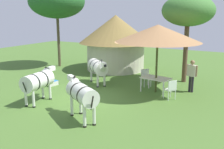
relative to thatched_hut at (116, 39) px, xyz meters
The scene contains 13 objects.
ground_plane 6.53m from the thatched_hut, 73.67° to the right, with size 36.00×36.00×0.00m, color #4A702D.
thatched_hut is the anchor object (origin of this frame).
shade_umbrella 5.76m from the thatched_hut, 41.00° to the right, with size 4.09×4.09×3.30m.
patio_dining_table 5.88m from the thatched_hut, 41.00° to the right, with size 1.50×1.10×0.74m.
patio_chair_near_lawn 4.74m from the thatched_hut, 40.32° to the right, with size 0.61×0.61×0.90m.
patio_chair_west_end 7.09m from the thatched_hut, 40.28° to the right, with size 0.60×0.60×0.90m.
guest_beside_umbrella 6.55m from the thatched_hut, 26.02° to the right, with size 0.55×0.31×1.60m.
striped_lounge_chair 5.76m from the thatched_hut, 101.80° to the right, with size 0.69×0.91×0.57m.
zebra_nearest_camera 7.76m from the thatched_hut, 87.03° to the right, with size 0.87×2.18×1.50m.
zebra_by_umbrella 4.16m from the thatched_hut, 75.20° to the right, with size 1.90×1.72×1.48m.
zebra_toward_hut 8.96m from the thatched_hut, 69.27° to the right, with size 2.00×1.43×1.54m.
acacia_tree_right_background 4.94m from the thatched_hut, 166.41° to the right, with size 3.91×3.91×5.75m.
acacia_tree_left_background 5.42m from the thatched_hut, 11.59° to the right, with size 2.82×2.82×4.79m.
Camera 1 is at (6.83, -9.74, 3.86)m, focal length 42.32 mm.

